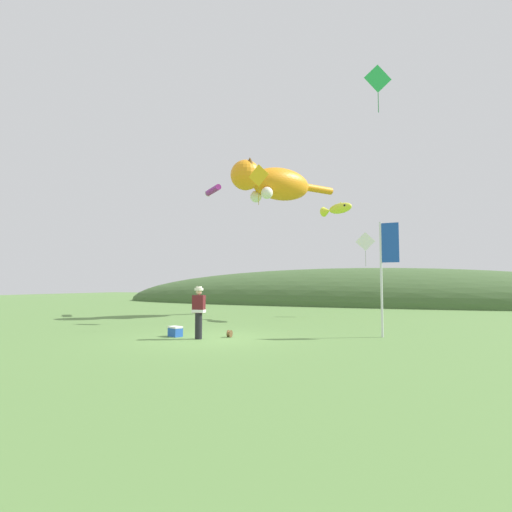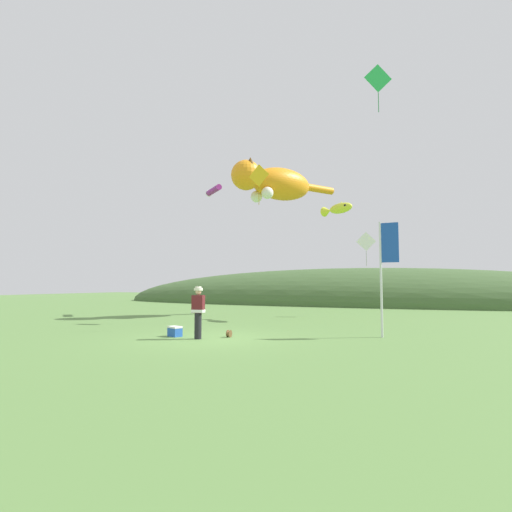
# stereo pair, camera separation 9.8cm
# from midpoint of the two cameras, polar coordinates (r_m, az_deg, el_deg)

# --- Properties ---
(ground_plane) EXTENTS (120.00, 120.00, 0.00)m
(ground_plane) POSITION_cam_midpoint_polar(r_m,az_deg,el_deg) (13.87, -6.62, -11.69)
(ground_plane) COLOR #5B8442
(distant_hill_ridge) EXTENTS (50.53, 13.15, 6.73)m
(distant_hill_ridge) POSITION_cam_midpoint_polar(r_m,az_deg,el_deg) (38.74, 13.55, -6.68)
(distant_hill_ridge) COLOR #426033
(distant_hill_ridge) RESTS_ON ground
(festival_attendant) EXTENTS (0.45, 0.32, 1.77)m
(festival_attendant) POSITION_cam_midpoint_polar(r_m,az_deg,el_deg) (13.81, -8.06, -7.73)
(festival_attendant) COLOR black
(festival_attendant) RESTS_ON ground
(kite_spool) EXTENTS (0.12, 0.25, 0.25)m
(kite_spool) POSITION_cam_midpoint_polar(r_m,az_deg,el_deg) (14.22, -3.66, -11.01)
(kite_spool) COLOR olive
(kite_spool) RESTS_ON ground
(picnic_cooler) EXTENTS (0.57, 0.48, 0.36)m
(picnic_cooler) POSITION_cam_midpoint_polar(r_m,az_deg,el_deg) (14.66, -11.32, -10.51)
(picnic_cooler) COLOR blue
(picnic_cooler) RESTS_ON ground
(festival_banner_pole) EXTENTS (0.66, 0.08, 4.06)m
(festival_banner_pole) POSITION_cam_midpoint_polar(r_m,az_deg,el_deg) (14.76, 18.17, -0.69)
(festival_banner_pole) COLOR silver
(festival_banner_pole) RESTS_ON ground
(kite_giant_cat) EXTENTS (4.73, 6.52, 2.27)m
(kite_giant_cat) POSITION_cam_midpoint_polar(r_m,az_deg,el_deg) (24.31, 2.70, 10.34)
(kite_giant_cat) COLOR orange
(kite_fish_windsock) EXTENTS (2.02, 1.60, 0.63)m
(kite_fish_windsock) POSITION_cam_midpoint_polar(r_m,az_deg,el_deg) (21.75, 11.71, 6.63)
(kite_fish_windsock) COLOR yellow
(kite_tube_streamer) EXTENTS (1.71, 1.53, 0.44)m
(kite_tube_streamer) POSITION_cam_midpoint_polar(r_m,az_deg,el_deg) (25.37, -5.97, 9.32)
(kite_tube_streamer) COLOR #8C268C
(kite_diamond_gold) EXTENTS (1.13, 0.16, 2.04)m
(kite_diamond_gold) POSITION_cam_midpoint_polar(r_m,az_deg,el_deg) (20.11, 0.57, 11.38)
(kite_diamond_gold) COLOR yellow
(kite_diamond_white) EXTENTS (1.11, 0.14, 2.02)m
(kite_diamond_white) POSITION_cam_midpoint_polar(r_m,az_deg,el_deg) (24.27, 15.56, 1.97)
(kite_diamond_white) COLOR white
(kite_diamond_green) EXTENTS (1.11, 0.68, 2.19)m
(kite_diamond_green) POSITION_cam_midpoint_polar(r_m,az_deg,el_deg) (20.01, 17.17, 23.05)
(kite_diamond_green) COLOR green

